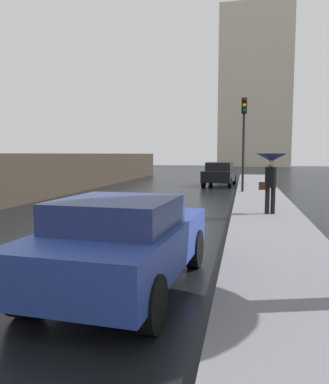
# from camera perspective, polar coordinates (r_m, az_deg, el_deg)

# --- Properties ---
(sidewalk_strip) EXTENTS (2.20, 60.00, 0.14)m
(sidewalk_strip) POSITION_cam_1_polar(r_m,az_deg,el_deg) (5.47, 19.70, -15.34)
(sidewalk_strip) COLOR slate
(sidewalk_strip) RESTS_ON ground
(car_black_near_kerb) EXTENTS (2.03, 4.23, 1.49)m
(car_black_near_kerb) POSITION_cam_1_polar(r_m,az_deg,el_deg) (23.87, 8.39, 2.75)
(car_black_near_kerb) COLOR black
(car_black_near_kerb) RESTS_ON ground
(car_blue_mid_road) EXTENTS (2.06, 3.98, 1.38)m
(car_blue_mid_road) POSITION_cam_1_polar(r_m,az_deg,el_deg) (5.66, -6.27, -7.35)
(car_blue_mid_road) COLOR navy
(car_blue_mid_road) RESTS_ON ground
(pedestrian_with_umbrella_near) EXTENTS (0.94, 0.94, 1.89)m
(pedestrian_with_umbrella_near) POSITION_cam_1_polar(r_m,az_deg,el_deg) (12.12, 15.87, 3.73)
(pedestrian_with_umbrella_near) COLOR black
(pedestrian_with_umbrella_near) RESTS_ON sidewalk_strip
(traffic_light) EXTENTS (0.26, 0.39, 4.59)m
(traffic_light) POSITION_cam_1_polar(r_m,az_deg,el_deg) (19.04, 11.95, 9.57)
(traffic_light) COLOR black
(traffic_light) RESTS_ON sidewalk_strip
(distant_tower) EXTENTS (11.45, 9.10, 24.79)m
(distant_tower) POSITION_cam_1_polar(r_m,az_deg,el_deg) (64.57, 13.65, 14.91)
(distant_tower) COLOR beige
(distant_tower) RESTS_ON ground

